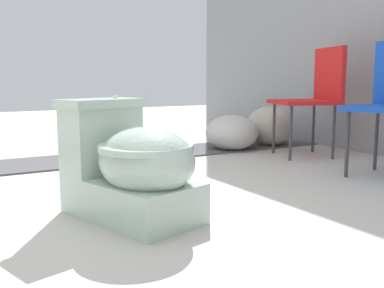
{
  "coord_description": "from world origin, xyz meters",
  "views": [
    {
      "loc": [
        1.83,
        -0.46,
        0.59
      ],
      "look_at": [
        0.08,
        0.56,
        0.3
      ],
      "focal_mm": 42.0,
      "sensor_mm": 36.0,
      "label": 1
    }
  ],
  "objects_px": {
    "boulder_near": "(270,126)",
    "boulder_far": "(232,133)",
    "toilet": "(132,168)",
    "folding_chair_left": "(316,90)"
  },
  "relations": [
    {
      "from": "folding_chair_left",
      "to": "boulder_near",
      "type": "distance_m",
      "value": 0.68
    },
    {
      "from": "toilet",
      "to": "boulder_far",
      "type": "bearing_deg",
      "value": 116.21
    },
    {
      "from": "boulder_near",
      "to": "boulder_far",
      "type": "xyz_separation_m",
      "value": [
        0.04,
        -0.44,
        -0.03
      ]
    },
    {
      "from": "boulder_near",
      "to": "boulder_far",
      "type": "bearing_deg",
      "value": -85.26
    },
    {
      "from": "toilet",
      "to": "boulder_far",
      "type": "xyz_separation_m",
      "value": [
        -1.32,
        1.45,
        -0.07
      ]
    },
    {
      "from": "toilet",
      "to": "boulder_far",
      "type": "relative_size",
      "value": 1.53
    },
    {
      "from": "toilet",
      "to": "folding_chair_left",
      "type": "bearing_deg",
      "value": 96.46
    },
    {
      "from": "boulder_near",
      "to": "toilet",
      "type": "bearing_deg",
      "value": -54.33
    },
    {
      "from": "folding_chair_left",
      "to": "boulder_near",
      "type": "xyz_separation_m",
      "value": [
        -0.59,
        0.05,
        -0.33
      ]
    },
    {
      "from": "boulder_near",
      "to": "boulder_far",
      "type": "height_order",
      "value": "boulder_near"
    }
  ]
}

